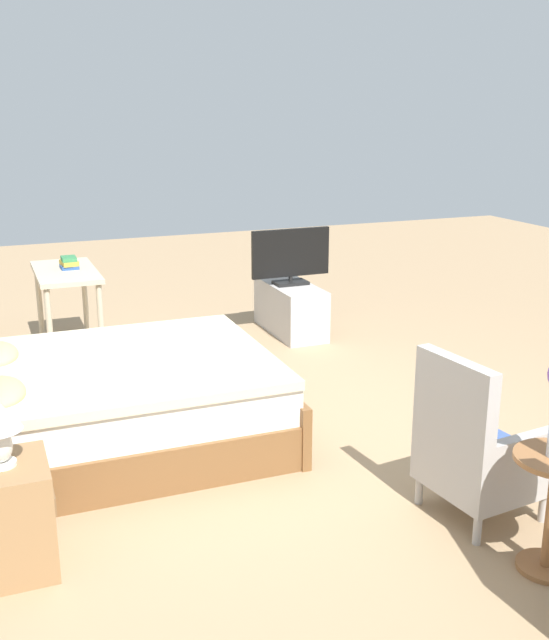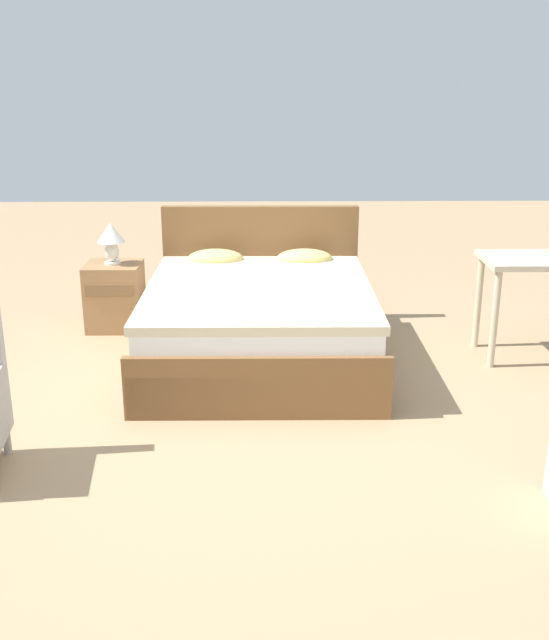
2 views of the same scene
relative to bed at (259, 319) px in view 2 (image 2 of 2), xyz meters
The scene contains 4 objects.
ground_plane 1.05m from the bed, 95.73° to the right, with size 16.00×16.00×0.00m, color #A38460.
bed is the anchor object (origin of this frame).
nightstand 1.36m from the bed, 149.68° to the left, with size 0.44×0.41×0.54m.
table_lamp 1.44m from the bed, 149.65° to the left, with size 0.22×0.22×0.33m.
Camera 2 is at (0.14, -4.15, 2.00)m, focal length 42.00 mm.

